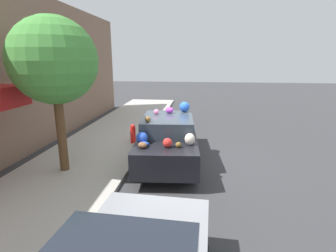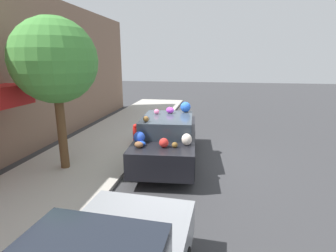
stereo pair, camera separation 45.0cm
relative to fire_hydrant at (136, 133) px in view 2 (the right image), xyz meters
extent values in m
plane|color=#38383A|center=(-1.34, -1.58, -0.45)|extent=(60.00, 60.00, 0.00)
cube|color=#B2ADA3|center=(-1.34, 1.12, -0.40)|extent=(24.00, 3.20, 0.11)
cube|color=#846651|center=(-1.34, 3.37, 2.24)|extent=(18.00, 0.30, 5.38)
cylinder|color=brown|center=(-2.64, 1.31, 0.76)|extent=(0.24, 0.24, 2.21)
sphere|color=#47933D|center=(-2.64, 1.31, 2.65)|extent=(2.23, 2.23, 2.23)
cylinder|color=red|center=(0.00, 0.00, -0.07)|extent=(0.20, 0.20, 0.55)
sphere|color=red|center=(0.00, 0.00, 0.26)|extent=(0.18, 0.18, 0.18)
cube|color=black|center=(-1.34, -1.47, 0.19)|extent=(4.52, 2.00, 0.68)
cube|color=#333D47|center=(-1.51, -1.49, 0.77)|extent=(2.09, 1.62, 0.48)
cylinder|color=black|center=(-0.04, -0.61, -0.15)|extent=(0.62, 0.23, 0.60)
cylinder|color=black|center=(0.08, -2.13, -0.15)|extent=(0.62, 0.23, 0.60)
cylinder|color=black|center=(-2.76, -0.82, -0.15)|extent=(0.62, 0.23, 0.60)
cylinder|color=black|center=(-2.64, -2.34, -0.15)|extent=(0.62, 0.23, 0.60)
sphere|color=#A83EC8|center=(0.25, -0.93, 0.69)|extent=(0.38, 0.38, 0.31)
sphere|color=blue|center=(-2.70, -0.95, 0.69)|extent=(0.41, 0.41, 0.31)
ellipsoid|color=brown|center=(-2.91, -1.92, 0.60)|extent=(0.18, 0.18, 0.14)
sphere|color=pink|center=(-1.21, -1.09, 1.09)|extent=(0.22, 0.22, 0.16)
ellipsoid|color=brown|center=(-3.06, -1.04, 0.61)|extent=(0.27, 0.29, 0.16)
sphere|color=red|center=(-2.93, -1.65, 0.65)|extent=(0.30, 0.30, 0.24)
ellipsoid|color=white|center=(-2.66, -2.20, 0.69)|extent=(0.30, 0.32, 0.31)
ellipsoid|color=purple|center=(-0.99, -1.48, 1.11)|extent=(0.34, 0.35, 0.20)
sphere|color=blue|center=(-0.72, -1.94, 1.18)|extent=(0.40, 0.40, 0.33)
ellipsoid|color=orange|center=(-0.22, -1.51, 0.60)|extent=(0.14, 0.12, 0.13)
ellipsoid|color=blue|center=(-2.91, -1.05, 0.59)|extent=(0.17, 0.25, 0.12)
sphere|color=brown|center=(-2.28, -1.03, 1.09)|extent=(0.19, 0.19, 0.16)
cylinder|color=black|center=(-5.94, -0.97, -0.16)|extent=(0.59, 0.20, 0.58)
camera|label=1|loc=(-9.12, -2.41, 2.68)|focal=28.00mm
camera|label=2|loc=(-9.06, -2.85, 2.68)|focal=28.00mm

